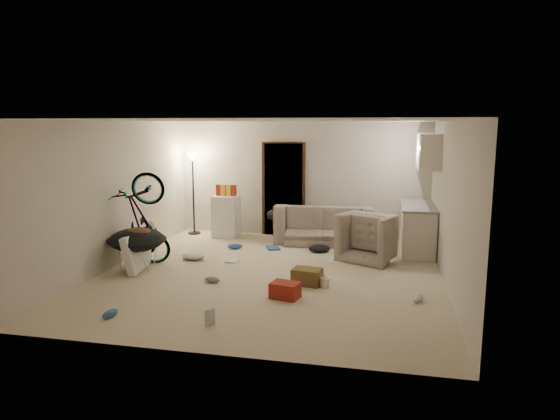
% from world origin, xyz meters
% --- Properties ---
extents(floor, '(5.50, 6.00, 0.02)m').
position_xyz_m(floor, '(0.00, 0.00, -0.01)').
color(floor, beige).
rests_on(floor, ground).
extents(ceiling, '(5.50, 6.00, 0.02)m').
position_xyz_m(ceiling, '(0.00, 0.00, 2.51)').
color(ceiling, white).
rests_on(ceiling, wall_back).
extents(wall_back, '(5.50, 0.02, 2.50)m').
position_xyz_m(wall_back, '(0.00, 3.01, 1.25)').
color(wall_back, beige).
rests_on(wall_back, floor).
extents(wall_front, '(5.50, 0.02, 2.50)m').
position_xyz_m(wall_front, '(0.00, -3.01, 1.25)').
color(wall_front, beige).
rests_on(wall_front, floor).
extents(wall_left, '(0.02, 6.00, 2.50)m').
position_xyz_m(wall_left, '(-2.76, 0.00, 1.25)').
color(wall_left, beige).
rests_on(wall_left, floor).
extents(wall_right, '(0.02, 6.00, 2.50)m').
position_xyz_m(wall_right, '(2.76, 0.00, 1.25)').
color(wall_right, beige).
rests_on(wall_right, floor).
extents(doorway, '(0.85, 0.10, 2.04)m').
position_xyz_m(doorway, '(-0.40, 2.97, 1.02)').
color(doorway, black).
rests_on(doorway, floor).
extents(door_trim, '(0.97, 0.04, 2.10)m').
position_xyz_m(door_trim, '(-0.40, 2.94, 1.02)').
color(door_trim, '#352112').
rests_on(door_trim, floor).
extents(floor_lamp, '(0.28, 0.28, 1.81)m').
position_xyz_m(floor_lamp, '(-2.40, 2.65, 1.31)').
color(floor_lamp, black).
rests_on(floor_lamp, floor).
extents(kitchen_counter, '(0.60, 1.50, 0.88)m').
position_xyz_m(kitchen_counter, '(2.43, 2.00, 0.44)').
color(kitchen_counter, silver).
rests_on(kitchen_counter, floor).
extents(counter_top, '(0.64, 1.54, 0.04)m').
position_xyz_m(counter_top, '(2.43, 2.00, 0.90)').
color(counter_top, gray).
rests_on(counter_top, kitchen_counter).
extents(kitchen_uppers, '(0.38, 1.40, 0.65)m').
position_xyz_m(kitchen_uppers, '(2.56, 2.00, 1.95)').
color(kitchen_uppers, silver).
rests_on(kitchen_uppers, wall_right).
extents(sofa, '(2.07, 0.93, 0.59)m').
position_xyz_m(sofa, '(0.57, 2.45, 0.30)').
color(sofa, '#3E463E').
rests_on(sofa, floor).
extents(armchair, '(1.25, 1.20, 0.64)m').
position_xyz_m(armchair, '(1.64, 1.36, 0.32)').
color(armchair, '#3E463E').
rests_on(armchair, floor).
extents(bicycle, '(1.76, 0.96, 0.97)m').
position_xyz_m(bicycle, '(-2.30, 0.05, 0.44)').
color(bicycle, black).
rests_on(bicycle, floor).
extents(book_asset, '(0.25, 0.24, 0.02)m').
position_xyz_m(book_asset, '(-0.30, -2.30, 0.01)').
color(book_asset, maroon).
rests_on(book_asset, floor).
extents(mini_fridge, '(0.55, 0.55, 0.91)m').
position_xyz_m(mini_fridge, '(-1.61, 2.55, 0.45)').
color(mini_fridge, white).
rests_on(mini_fridge, floor).
extents(snack_box_0, '(0.12, 0.10, 0.30)m').
position_xyz_m(snack_box_0, '(-1.78, 2.55, 1.00)').
color(snack_box_0, maroon).
rests_on(snack_box_0, mini_fridge).
extents(snack_box_1, '(0.11, 0.08, 0.30)m').
position_xyz_m(snack_box_1, '(-1.66, 2.55, 1.00)').
color(snack_box_1, orange).
rests_on(snack_box_1, mini_fridge).
extents(snack_box_2, '(0.10, 0.07, 0.30)m').
position_xyz_m(snack_box_2, '(-1.54, 2.55, 1.00)').
color(snack_box_2, gold).
rests_on(snack_box_2, mini_fridge).
extents(snack_box_3, '(0.10, 0.07, 0.30)m').
position_xyz_m(snack_box_3, '(-1.42, 2.55, 1.00)').
color(snack_box_3, maroon).
rests_on(snack_box_3, mini_fridge).
extents(saucer_chair, '(0.99, 0.99, 0.70)m').
position_xyz_m(saucer_chair, '(-2.30, -0.18, 0.42)').
color(saucer_chair, silver).
rests_on(saucer_chair, floor).
extents(hoodie, '(0.51, 0.43, 0.22)m').
position_xyz_m(hoodie, '(-2.25, -0.21, 0.62)').
color(hoodie, '#53341C').
rests_on(hoodie, saucer_chair).
extents(sofa_drape, '(0.61, 0.52, 0.28)m').
position_xyz_m(sofa_drape, '(-0.38, 2.45, 0.54)').
color(sofa_drape, black).
rests_on(sofa_drape, sofa).
extents(tv_box, '(0.40, 1.00, 0.65)m').
position_xyz_m(tv_box, '(-2.30, -0.20, 0.32)').
color(tv_box, silver).
rests_on(tv_box, floor).
extents(drink_case_a, '(0.48, 0.38, 0.25)m').
position_xyz_m(drink_case_a, '(0.67, -0.43, 0.13)').
color(drink_case_a, brown).
rests_on(drink_case_a, floor).
extents(drink_case_b, '(0.45, 0.37, 0.23)m').
position_xyz_m(drink_case_b, '(0.46, -1.10, 0.11)').
color(drink_case_b, maroon).
rests_on(drink_case_b, floor).
extents(juicer, '(0.15, 0.15, 0.21)m').
position_xyz_m(juicer, '(0.95, -0.51, 0.09)').
color(juicer, silver).
rests_on(juicer, floor).
extents(newspaper, '(0.57, 0.63, 0.01)m').
position_xyz_m(newspaper, '(0.92, 1.12, 0.00)').
color(newspaper, silver).
rests_on(newspaper, floor).
extents(book_blue, '(0.36, 0.40, 0.03)m').
position_xyz_m(book_blue, '(-0.35, 1.66, 0.02)').
color(book_blue, '#2F5AAB').
rests_on(book_blue, floor).
extents(book_white, '(0.22, 0.27, 0.02)m').
position_xyz_m(book_white, '(-0.86, 0.59, 0.01)').
color(book_white, silver).
rests_on(book_white, floor).
extents(shoe_0, '(0.32, 0.19, 0.11)m').
position_xyz_m(shoe_0, '(-1.09, 1.48, 0.06)').
color(shoe_0, '#2F5AAB').
rests_on(shoe_0, floor).
extents(shoe_1, '(0.24, 0.24, 0.09)m').
position_xyz_m(shoe_1, '(-0.10, 2.55, 0.04)').
color(shoe_1, slate).
rests_on(shoe_1, floor).
extents(shoe_2, '(0.15, 0.29, 0.10)m').
position_xyz_m(shoe_2, '(-1.59, -2.27, 0.05)').
color(shoe_2, '#2F5AAB').
rests_on(shoe_2, floor).
extents(shoe_3, '(0.26, 0.12, 0.09)m').
position_xyz_m(shoe_3, '(-0.80, -0.65, 0.05)').
color(shoe_3, slate).
rests_on(shoe_3, floor).
extents(shoe_4, '(0.21, 0.29, 0.10)m').
position_xyz_m(shoe_4, '(2.30, -0.85, 0.05)').
color(shoe_4, white).
rests_on(shoe_4, floor).
extents(clothes_lump_b, '(0.51, 0.47, 0.13)m').
position_xyz_m(clothes_lump_b, '(0.58, 1.63, 0.06)').
color(clothes_lump_b, black).
rests_on(clothes_lump_b, floor).
extents(clothes_lump_c, '(0.48, 0.43, 0.13)m').
position_xyz_m(clothes_lump_c, '(-1.60, 0.60, 0.06)').
color(clothes_lump_c, silver).
rests_on(clothes_lump_c, floor).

